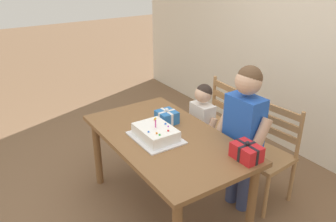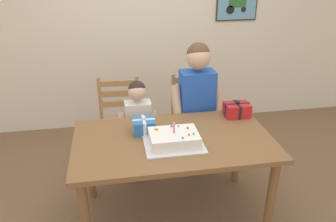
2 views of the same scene
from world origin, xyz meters
TOP-DOWN VIEW (x-y plane):
  - ground_plane at (0.00, 0.00)m, footprint 20.00×20.00m
  - back_wall at (0.00, 1.84)m, footprint 6.40×0.11m
  - dining_table at (0.00, 0.00)m, footprint 1.54×0.87m
  - birthday_cake at (-0.01, -0.09)m, footprint 0.44×0.34m
  - gift_box_red_large at (-0.21, 0.15)m, footprint 0.18×0.17m
  - gift_box_beside_cake at (0.62, 0.31)m, footprint 0.22×0.16m
  - chair_left at (-0.39, 0.86)m, footprint 0.44×0.44m
  - chair_right at (0.39, 0.86)m, footprint 0.45×0.45m
  - child_older at (0.33, 0.57)m, footprint 0.49×0.28m
  - child_younger at (-0.22, 0.57)m, footprint 0.37×0.21m

SIDE VIEW (x-z plane):
  - ground_plane at x=0.00m, z-range 0.00..0.00m
  - chair_left at x=-0.39m, z-range 0.01..0.93m
  - chair_right at x=0.39m, z-range 0.01..0.93m
  - child_younger at x=-0.22m, z-range 0.11..1.13m
  - dining_table at x=0.00m, z-range 0.27..1.01m
  - birthday_cake at x=-0.01m, z-range 0.69..0.88m
  - gift_box_red_large at x=-0.21m, z-range 0.72..0.87m
  - gift_box_beside_cake at x=0.62m, z-range 0.72..0.87m
  - child_older at x=0.33m, z-range 0.15..1.49m
  - back_wall at x=0.00m, z-range 0.00..2.60m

